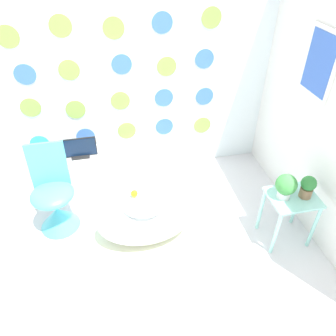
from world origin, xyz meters
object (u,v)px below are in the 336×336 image
Objects in this scene: vase at (57,164)px; potted_plant_right at (308,186)px; tv at (79,149)px; potted_plant_left at (286,186)px; bathtub at (144,218)px; chair at (56,205)px.

vase is 0.57× the size of potted_plant_right.
tv is at bearing 149.08° from potted_plant_right.
bathtub is at bearing 166.93° from potted_plant_left.
vase is at bearing -144.35° from tv.
potted_plant_right is at bearing -15.89° from chair.
tv is at bearing 147.14° from potted_plant_left.
potted_plant_left reaches higher than vase.
potted_plant_right is at bearing -30.92° from tv.
bathtub is 0.90m from chair.
tv is 1.56× the size of potted_plant_left.
bathtub is 1.53m from potted_plant_right.
chair reaches higher than tv.
potted_plant_left reaches higher than potted_plant_right.
chair is 2.20m from potted_plant_left.
tv is at bearing 35.65° from vase.
potted_plant_right is at bearing -12.60° from bathtub.
potted_plant_right reaches higher than tv.
chair is 3.75× the size of potted_plant_left.
bathtub is at bearing -21.27° from chair.
potted_plant_left reaches higher than bathtub.
tv is 0.30m from vase.
tv reaches higher than bathtub.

